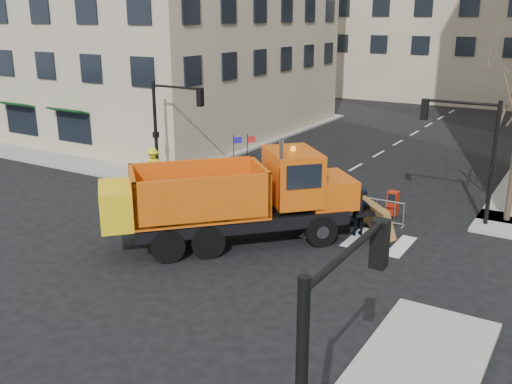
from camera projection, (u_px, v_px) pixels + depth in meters
The scene contains 11 objects.
ground at pixel (191, 263), 20.88m from camera, with size 120.00×120.00×0.00m, color black.
sidewalk_back at pixel (298, 199), 27.79m from camera, with size 64.00×5.00×0.15m, color gray.
traffic_light_left at pixel (156, 133), 30.16m from camera, with size 0.18×0.18×5.40m, color black.
traffic_light_right at pixel (493, 166), 23.61m from camera, with size 0.18×0.18×5.40m, color black.
crowd_barriers at pixel (275, 192), 27.29m from camera, with size 12.60×0.60×1.10m, color #9EA0A5, non-canonical shape.
plow_truck at pixel (233, 196), 22.14m from camera, with size 9.92×10.14×4.35m.
cop_a at pixel (363, 207), 24.41m from camera, with size 0.60×0.39×1.65m, color black.
cop_b at pixel (345, 199), 24.71m from camera, with size 0.99×0.77×2.04m, color black.
cop_c at pixel (359, 213), 23.19m from camera, with size 1.12×0.47×1.92m, color black.
worker at pixel (153, 166), 29.90m from camera, with size 1.24×0.71×1.92m, color yellow.
newspaper_box at pixel (393, 203), 25.25m from camera, with size 0.45×0.40×1.10m, color #A01F0C.
Camera 1 is at (11.99, -15.14, 8.68)m, focal length 40.00 mm.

